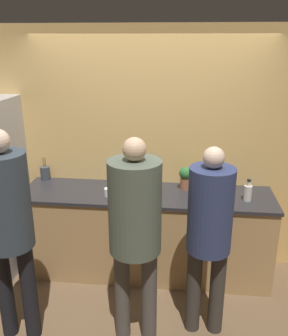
% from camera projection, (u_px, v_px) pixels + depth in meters
% --- Properties ---
extents(ground_plane, '(14.00, 14.00, 0.00)m').
position_uv_depth(ground_plane, '(142.00, 291.00, 3.84)').
color(ground_plane, brown).
extents(wall_back, '(5.20, 0.06, 2.60)m').
position_uv_depth(wall_back, '(150.00, 150.00, 4.09)').
color(wall_back, '#E0B266').
rests_on(wall_back, ground_plane).
extents(counter, '(2.62, 0.71, 0.94)m').
position_uv_depth(counter, '(146.00, 232.00, 4.05)').
color(counter, tan).
rests_on(counter, ground_plane).
extents(person_left, '(0.38, 0.38, 1.84)m').
position_uv_depth(person_left, '(7.00, 218.00, 2.92)').
color(person_left, black).
rests_on(person_left, ground_plane).
extents(person_center, '(0.41, 0.41, 1.78)m').
position_uv_depth(person_center, '(135.00, 222.00, 2.91)').
color(person_center, '#4C4742').
rests_on(person_center, ground_plane).
extents(person_right, '(0.36, 0.36, 1.69)m').
position_uv_depth(person_right, '(209.00, 227.00, 3.02)').
color(person_right, '#38332D').
rests_on(person_right, ground_plane).
extents(fruit_bowl, '(0.29, 0.29, 0.12)m').
position_uv_depth(fruit_bowl, '(209.00, 190.00, 3.83)').
color(fruit_bowl, brown).
rests_on(fruit_bowl, counter).
extents(utensil_crock, '(0.11, 0.11, 0.26)m').
position_uv_depth(utensil_crock, '(45.00, 173.00, 4.23)').
color(utensil_crock, '#3D424C').
rests_on(utensil_crock, counter).
extents(bottle_red, '(0.07, 0.07, 0.17)m').
position_uv_depth(bottle_red, '(148.00, 186.00, 3.89)').
color(bottle_red, red).
rests_on(bottle_red, counter).
extents(bottle_clear, '(0.08, 0.08, 0.22)m').
position_uv_depth(bottle_clear, '(248.00, 192.00, 3.67)').
color(bottle_clear, silver).
rests_on(bottle_clear, counter).
extents(cup_white, '(0.09, 0.09, 0.08)m').
position_uv_depth(cup_white, '(108.00, 192.00, 3.79)').
color(cup_white, white).
rests_on(cup_white, counter).
extents(potted_plant, '(0.13, 0.13, 0.24)m').
position_uv_depth(potted_plant, '(185.00, 177.00, 3.94)').
color(potted_plant, '#9E6042').
rests_on(potted_plant, counter).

